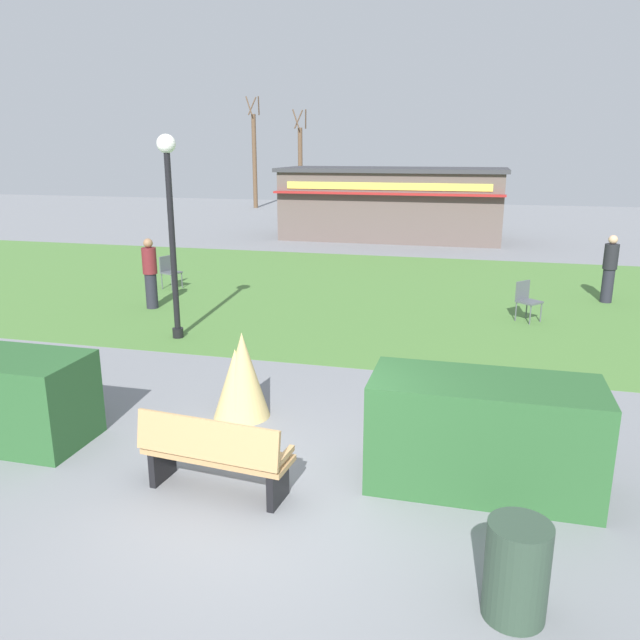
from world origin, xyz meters
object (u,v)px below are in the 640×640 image
cafe_chair_west (169,269)px  person_strolling (610,268)px  tree_left_bg (300,167)px  tree_right_bg (255,159)px  trash_bin (517,570)px  cafe_chair_east (526,298)px  parked_car_west_slot (338,208)px  food_kiosk (392,203)px  person_standing (150,273)px  lamppost_mid (171,213)px  park_bench (214,454)px

cafe_chair_west → person_strolling: size_ratio=0.53×
cafe_chair_west → tree_left_bg: tree_left_bg is taller
tree_right_bg → tree_left_bg: bearing=-14.0°
trash_bin → person_strolling: person_strolling is taller
trash_bin → cafe_chair_east: (0.63, 9.65, 0.10)m
parked_car_west_slot → tree_right_bg: bearing=140.1°
food_kiosk → parked_car_west_slot: size_ratio=2.21×
cafe_chair_east → person_standing: person_standing is taller
food_kiosk → tree_left_bg: 13.69m
tree_left_bg → cafe_chair_east: bearing=-63.2°
person_standing → tree_right_bg: tree_right_bg is taller
person_strolling → cafe_chair_east: bearing=-158.1°
food_kiosk → tree_left_bg: bearing=122.6°
person_strolling → tree_right_bg: 28.67m
cafe_chair_west → person_standing: bearing=-73.2°
trash_bin → cafe_chair_west: cafe_chair_west is taller
lamppost_mid → person_standing: lamppost_mid is taller
lamppost_mid → cafe_chair_east: bearing=24.2°
park_bench → cafe_chair_east: park_bench is taller
person_standing → tree_left_bg: 25.41m
park_bench → person_strolling: bearing=61.6°
lamppost_mid → person_strolling: (9.02, 5.45, -1.67)m
food_kiosk → cafe_chair_east: size_ratio=10.51×
parked_car_west_slot → tree_left_bg: bearing=125.9°
park_bench → person_strolling: size_ratio=1.03×
lamppost_mid → park_bench: bearing=-59.5°
tree_left_bg → trash_bin: bearing=-71.1°
cafe_chair_west → parked_car_west_slot: parked_car_west_slot is taller
trash_bin → parked_car_west_slot: (-7.99, 28.84, 0.22)m
park_bench → cafe_chair_east: 9.30m
lamppost_mid → trash_bin: lamppost_mid is taller
tree_right_bg → parked_car_west_slot: bearing=-39.9°
parked_car_west_slot → tree_left_bg: size_ratio=0.70×
lamppost_mid → tree_left_bg: bearing=100.9°
person_strolling → person_standing: (-10.75, -3.36, 0.00)m
lamppost_mid → food_kiosk: 15.89m
food_kiosk → cafe_chair_west: food_kiosk is taller
park_bench → trash_bin: size_ratio=2.06×
cafe_chair_west → person_strolling: bearing=6.1°
food_kiosk → trash_bin: bearing=-79.4°
lamppost_mid → person_strolling: bearing=31.1°
food_kiosk → tree_right_bg: (-10.66, 12.31, 1.60)m
park_bench → tree_left_bg: (-8.39, 32.58, 2.18)m
park_bench → cafe_chair_east: size_ratio=1.96×
lamppost_mid → cafe_chair_west: 5.26m
parked_car_west_slot → cafe_chair_east: bearing=-65.8°
trash_bin → tree_left_bg: tree_left_bg is taller
person_standing → tree_right_bg: 26.90m
person_strolling → parked_car_west_slot: person_strolling is taller
lamppost_mid → parked_car_west_slot: size_ratio=0.95×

